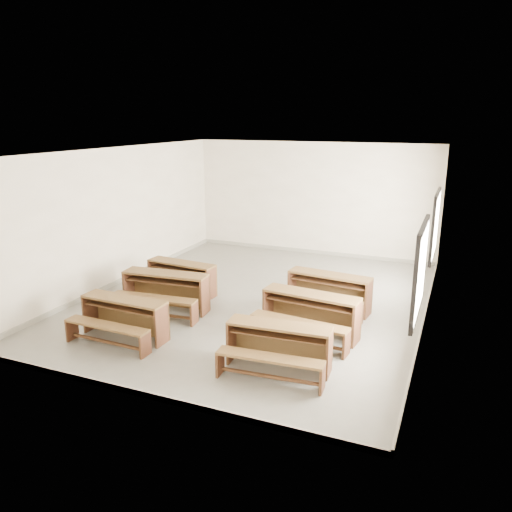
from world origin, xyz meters
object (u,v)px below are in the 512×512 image
at_px(desk_set_3, 278,344).
at_px(desk_set_4, 310,312).
at_px(desk_set_0, 123,315).
at_px(desk_set_1, 165,289).
at_px(desk_set_2, 180,276).
at_px(desk_set_5, 328,290).

relative_size(desk_set_3, desk_set_4, 0.91).
relative_size(desk_set_0, desk_set_4, 0.89).
relative_size(desk_set_1, desk_set_4, 1.00).
bearing_deg(desk_set_2, desk_set_1, -71.89).
distance_m(desk_set_1, desk_set_3, 3.33).
relative_size(desk_set_0, desk_set_2, 0.98).
bearing_deg(desk_set_3, desk_set_5, 84.17).
bearing_deg(desk_set_0, desk_set_1, 92.98).
relative_size(desk_set_3, desk_set_5, 0.95).
height_order(desk_set_1, desk_set_5, desk_set_1).
height_order(desk_set_3, desk_set_5, desk_set_5).
bearing_deg(desk_set_0, desk_set_3, 1.11).
xyz_separation_m(desk_set_0, desk_set_2, (-0.26, 2.41, -0.00)).
relative_size(desk_set_0, desk_set_1, 0.90).
relative_size(desk_set_2, desk_set_3, 1.00).
bearing_deg(desk_set_4, desk_set_0, -150.07).
relative_size(desk_set_4, desk_set_5, 1.04).
bearing_deg(desk_set_4, desk_set_1, -175.05).
bearing_deg(desk_set_3, desk_set_4, 82.14).
height_order(desk_set_0, desk_set_3, desk_set_3).
xyz_separation_m(desk_set_0, desk_set_1, (-0.03, 1.42, 0.04)).
relative_size(desk_set_1, desk_set_3, 1.09).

